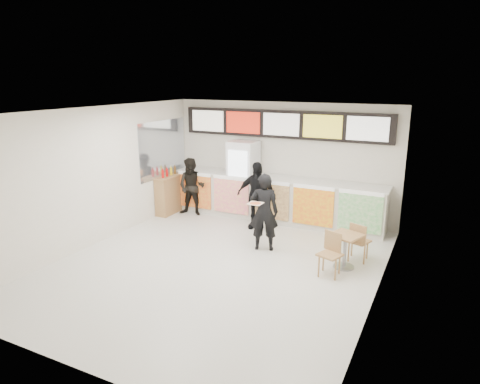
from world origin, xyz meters
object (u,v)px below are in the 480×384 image
Objects in this scene: drinks_fridge at (243,179)px; condiment_ledge at (169,194)px; service_counter at (276,199)px; cafe_table at (345,245)px; customer_main at (264,212)px; customer_mid at (256,195)px; customer_left at (192,187)px.

drinks_fridge is 1.62× the size of condiment_ledge.
service_counter is 4.50× the size of condiment_ledge.
customer_main is at bearing -165.13° from cafe_table.
cafe_table is at bearing -35.77° from customer_mid.
service_counter is 2.26m from customer_left.
customer_mid is at bearing 171.40° from cafe_table.
customer_left is at bearing -166.04° from service_counter.
drinks_fridge is 2.07m from condiment_ledge.
drinks_fridge is 1.29× the size of customer_left.
customer_main reaches higher than cafe_table.
customer_left is (-2.67, 1.38, -0.06)m from customer_main.
customer_main reaches higher than condiment_ledge.
condiment_ledge is at bearing 171.59° from customer_mid.
customer_main is 1.38m from customer_mid.
customer_main is (0.49, -1.92, 0.26)m from service_counter.
service_counter is at bearing 157.26° from cafe_table.
customer_left is at bearing 166.98° from customer_mid.
customer_main is 3.01m from customer_left.
condiment_ledge is at bearing -175.43° from cafe_table.
service_counter is 3.60× the size of customer_left.
customer_left is 1.08× the size of cafe_table.
customer_main is 1.08× the size of customer_left.
customer_mid is at bearing -79.34° from customer_main.
service_counter is at bearing 13.75° from condiment_ledge.
condiment_ledge is (-2.61, 0.05, -0.30)m from customer_mid.
drinks_fridge is at bearing 179.01° from service_counter.
customer_left is 4.71m from cafe_table.
service_counter is at bearing 5.35° from customer_left.
cafe_table is at bearing 154.99° from customer_main.
cafe_table is at bearing -15.25° from condiment_ledge.
customer_main reaches higher than customer_mid.
customer_left is 0.70m from condiment_ledge.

